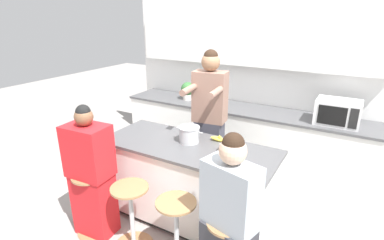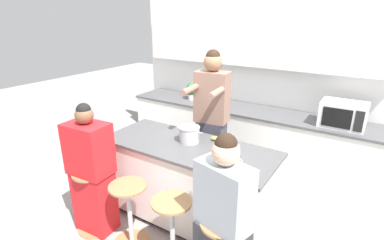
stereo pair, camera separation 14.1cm
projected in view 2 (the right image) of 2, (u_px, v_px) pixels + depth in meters
ground_plane at (188, 217)px, 3.34m from camera, size 16.00×16.00×0.00m
wall_back at (256, 59)px, 4.19m from camera, size 3.79×0.22×2.70m
back_counter at (243, 138)px, 4.32m from camera, size 3.51×0.62×0.89m
kitchen_island at (188, 182)px, 3.19m from camera, size 1.82×0.75×0.88m
bar_stool_leftmost at (93, 199)px, 3.07m from camera, size 0.38×0.38×0.66m
bar_stool_center_left at (130, 214)px, 2.84m from camera, size 0.38×0.38×0.66m
bar_stool_center_right at (172, 232)px, 2.61m from camera, size 0.38×0.38×0.66m
person_cooking at (211, 125)px, 3.53m from camera, size 0.44×0.59×1.78m
person_wrapped_blanket at (92, 174)px, 2.97m from camera, size 0.44×0.32×1.38m
person_seated_near at (222, 228)px, 2.23m from camera, size 0.45×0.35×1.40m
cooking_pot at (189, 134)px, 3.10m from camera, size 0.31×0.22×0.17m
fruit_bowl at (229, 150)px, 2.85m from camera, size 0.20×0.20×0.08m
coffee_cup_near at (235, 160)px, 2.64m from camera, size 0.11×0.08×0.09m
banana_bunch at (218, 139)px, 3.13m from camera, size 0.16×0.12×0.05m
microwave at (343, 115)px, 3.46m from camera, size 0.49×0.35×0.29m
potted_plant at (193, 90)px, 4.56m from camera, size 0.20×0.20×0.27m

